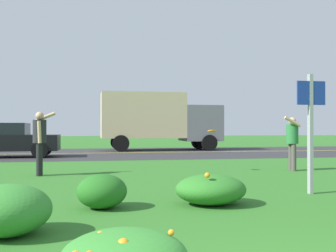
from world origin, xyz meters
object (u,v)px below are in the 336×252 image
Objects in this scene: person_catcher_green_shirt at (292,139)px; car_black_center_left at (4,140)px; frisbee_orange at (212,131)px; person_thrower_dark_shirt at (40,137)px; box_truck_gray at (158,118)px; sign_post_near_path at (311,121)px.

car_black_center_left is at bearing 141.86° from person_catcher_green_shirt.
person_catcher_green_shirt reaches higher than frisbee_orange.
box_truck_gray reaches higher than person_thrower_dark_shirt.
box_truck_gray is at bearing 99.42° from person_catcher_green_shirt.
person_thrower_dark_shirt reaches higher than person_catcher_green_shirt.
person_catcher_green_shirt is at bearing -80.58° from box_truck_gray.
car_black_center_left is (-9.31, 7.31, -0.18)m from person_catcher_green_shirt.
person_catcher_green_shirt is at bearing -38.14° from car_black_center_left.
person_catcher_green_shirt is 11.90m from box_truck_gray.
box_truck_gray reaches higher than frisbee_orange.
sign_post_near_path reaches higher than car_black_center_left.
box_truck_gray is (-1.94, 11.70, 0.89)m from person_catcher_green_shirt.
car_black_center_left is at bearing 134.28° from frisbee_orange.
sign_post_near_path reaches higher than frisbee_orange.
sign_post_near_path is 0.33× the size of box_truck_gray.
car_black_center_left is 0.67× the size of box_truck_gray.
person_catcher_green_shirt is at bearing 66.39° from sign_post_near_path.
frisbee_orange is at bearing 1.20° from person_thrower_dark_shirt.
person_thrower_dark_shirt is 0.37× the size of car_black_center_left.
car_black_center_left is at bearing 107.91° from person_thrower_dark_shirt.
sign_post_near_path is at bearing -36.75° from person_thrower_dark_shirt.
frisbee_orange is at bearing 175.77° from person_catcher_green_shirt.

